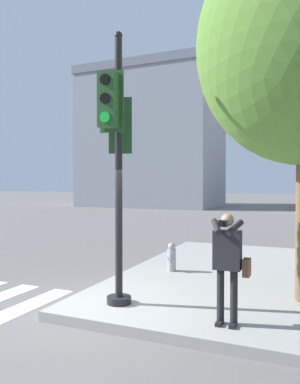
{
  "coord_description": "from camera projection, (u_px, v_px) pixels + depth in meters",
  "views": [
    {
      "loc": [
        3.59,
        -5.37,
        2.26
      ],
      "look_at": [
        1.21,
        0.17,
        2.13
      ],
      "focal_mm": 35.0,
      "sensor_mm": 36.0,
      "label": 1
    }
  ],
  "objects": [
    {
      "name": "ground_plane",
      "position": [
        81.0,
        316.0,
        6.4
      ],
      "size": [
        160.0,
        160.0,
        0.0
      ],
      "primitive_type": "plane",
      "color": "slate"
    },
    {
      "name": "building_left",
      "position": [
        153.0,
        138.0,
        38.01
      ],
      "size": [
        13.18,
        9.36,
        13.69
      ],
      "color": "gray",
      "rests_on": "ground_plane"
    },
    {
      "name": "traffic_signal_pole",
      "position": [
        117.0,
        145.0,
        6.49
      ],
      "size": [
        0.58,
        1.14,
        4.72
      ],
      "color": "black",
      "rests_on": "sidewalk_corner"
    },
    {
      "name": "person_photographer",
      "position": [
        228.0,
        259.0,
        5.53
      ],
      "size": [
        0.58,
        0.54,
        1.65
      ],
      "color": "black",
      "rests_on": "sidewalk_corner"
    },
    {
      "name": "fire_hydrant",
      "position": [
        172.0,
        257.0,
        8.97
      ],
      "size": [
        0.2,
        0.26,
        0.68
      ],
      "color": "#99999E",
      "rests_on": "sidewalk_corner"
    }
  ]
}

